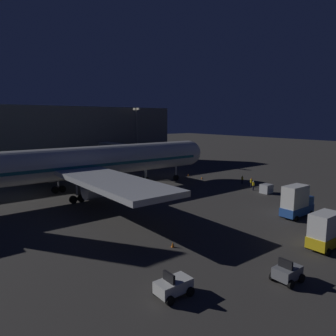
{
  "coord_description": "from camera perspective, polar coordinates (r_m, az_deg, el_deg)",
  "views": [
    {
      "loc": [
        -50.43,
        28.43,
        13.06
      ],
      "look_at": [
        -3.0,
        -8.68,
        3.5
      ],
      "focal_mm": 33.55,
      "sensor_mm": 36.0,
      "label": 1
    }
  ],
  "objects": [
    {
      "name": "traffic_cone_nose_port",
      "position": [
        68.62,
        6.18,
        -1.77
      ],
      "size": [
        0.36,
        0.36,
        0.55
      ],
      "primitive_type": "cone",
      "color": "orange",
      "rests_on": "ground_plane"
    },
    {
      "name": "cargo_truck_aft",
      "position": [
        36.02,
        26.85,
        -10.06
      ],
      "size": [
        2.36,
        4.8,
        3.77
      ],
      "color": "yellow",
      "rests_on": "ground_plane"
    },
    {
      "name": "baggage_tug_lead",
      "position": [
        24.81,
        0.95,
        -20.64
      ],
      "size": [
        1.86,
        2.74,
        1.95
      ],
      "color": "silver",
      "rests_on": "ground_plane"
    },
    {
      "name": "baggage_tug_spare",
      "position": [
        28.34,
        20.84,
        -17.28
      ],
      "size": [
        1.86,
        2.28,
        1.95
      ],
      "color": "slate",
      "rests_on": "ground_plane"
    },
    {
      "name": "ground_crew_by_belt_loader",
      "position": [
        64.88,
        13.34,
        -2.01
      ],
      "size": [
        0.4,
        0.4,
        1.67
      ],
      "color": "black",
      "rests_on": "ground_plane"
    },
    {
      "name": "jet_bridge",
      "position": [
        73.16,
        -7.18,
        3.15
      ],
      "size": [
        22.53,
        3.4,
        7.2
      ],
      "color": "#9E9E99",
      "rests_on": "ground_plane"
    },
    {
      "name": "traffic_cone_wingtip_svc_side",
      "position": [
        33.04,
        0.88,
        -13.75
      ],
      "size": [
        0.36,
        0.36,
        0.55
      ],
      "primitive_type": "cone",
      "color": "orange",
      "rests_on": "ground_plane"
    },
    {
      "name": "ground_crew_near_nose_gear",
      "position": [
        62.0,
        14.9,
        -2.5
      ],
      "size": [
        0.4,
        0.4,
        1.82
      ],
      "color": "black",
      "rests_on": "ground_plane"
    },
    {
      "name": "ground_crew_marshaller_fwd",
      "position": [
        59.57,
        15.23,
        -3.02
      ],
      "size": [
        0.4,
        0.4,
        1.74
      ],
      "color": "black",
      "rests_on": "ground_plane"
    },
    {
      "name": "terminal_wall",
      "position": [
        84.27,
        -23.57,
        4.87
      ],
      "size": [
        6.0,
        80.0,
        16.12
      ],
      "primitive_type": "cube",
      "color": "#4C4F54",
      "rests_on": "ground_plane"
    },
    {
      "name": "ground_plane",
      "position": [
        59.35,
        -8.44,
        -3.79
      ],
      "size": [
        320.0,
        320.0,
        0.0
      ],
      "primitive_type": "plane",
      "color": "#383533"
    },
    {
      "name": "apron_floodlight_mast",
      "position": [
        90.01,
        -5.67,
        6.63
      ],
      "size": [
        2.9,
        0.5,
        15.95
      ],
      "color": "#59595E",
      "rests_on": "ground_plane"
    },
    {
      "name": "baggage_container_near_belt",
      "position": [
        58.02,
        17.44,
        -3.61
      ],
      "size": [
        1.66,
        1.82,
        1.58
      ],
      "primitive_type": "cube",
      "color": "#B7BABF",
      "rests_on": "ground_plane"
    },
    {
      "name": "traffic_cone_nose_starboard",
      "position": [
        71.78,
        3.73,
        -1.26
      ],
      "size": [
        0.36,
        0.36,
        0.55
      ],
      "primitive_type": "cone",
      "color": "orange",
      "rests_on": "ground_plane"
    },
    {
      "name": "catering_truck",
      "position": [
        45.33,
        22.33,
        -5.63
      ],
      "size": [
        2.36,
        5.34,
        4.32
      ],
      "color": "#234C9E",
      "rests_on": "ground_plane"
    },
    {
      "name": "airliner_at_gate",
      "position": [
        54.61,
        -16.7,
        0.7
      ],
      "size": [
        50.49,
        56.67,
        17.66
      ],
      "color": "silver",
      "rests_on": "ground_plane"
    }
  ]
}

